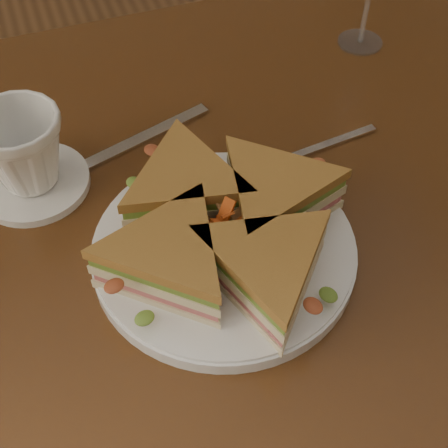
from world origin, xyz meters
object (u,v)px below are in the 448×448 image
at_px(table, 240,247).
at_px(coffee_cup, 23,150).
at_px(knife, 128,146).
at_px(plate, 224,250).
at_px(sandwich_wedges, 224,227).
at_px(spoon, 278,162).
at_px(saucer, 34,183).

distance_m(table, coffee_cup, 0.28).
bearing_deg(knife, table, -66.51).
height_order(table, knife, knife).
xyz_separation_m(table, plate, (-0.05, -0.08, 0.11)).
height_order(table, sandwich_wedges, sandwich_wedges).
bearing_deg(spoon, plate, -141.81).
relative_size(plate, knife, 1.30).
bearing_deg(spoon, saucer, 160.50).
relative_size(sandwich_wedges, coffee_cup, 3.28).
bearing_deg(sandwich_wedges, saucer, 135.74).
bearing_deg(table, saucer, 157.51).
height_order(plate, spoon, plate).
bearing_deg(spoon, table, -159.51).
xyz_separation_m(sandwich_wedges, saucer, (-0.17, 0.17, -0.04)).
xyz_separation_m(saucer, coffee_cup, (0.00, 0.00, 0.05)).
bearing_deg(coffee_cup, plate, -62.14).
relative_size(table, knife, 5.74).
bearing_deg(saucer, table, -22.49).
relative_size(sandwich_wedges, saucer, 2.51).
height_order(table, spoon, spoon).
xyz_separation_m(knife, coffee_cup, (-0.12, -0.03, 0.05)).
xyz_separation_m(plate, knife, (-0.05, 0.19, -0.01)).
relative_size(sandwich_wedges, knife, 1.52).
relative_size(knife, saucer, 1.65).
bearing_deg(sandwich_wedges, coffee_cup, 135.74).
distance_m(plate, spoon, 0.15).
bearing_deg(plate, table, 57.44).
distance_m(sandwich_wedges, spoon, 0.15).
bearing_deg(table, knife, 130.95).
height_order(table, plate, plate).
bearing_deg(coffee_cup, spoon, -30.50).
bearing_deg(knife, plate, -91.90).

